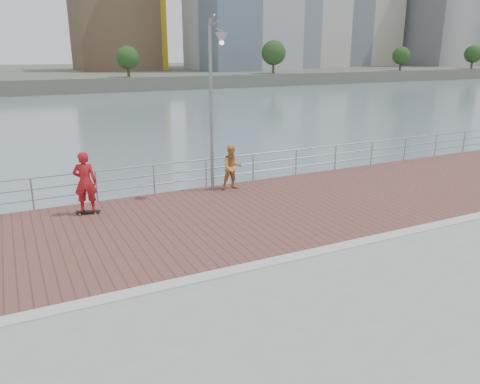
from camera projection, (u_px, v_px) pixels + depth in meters
name	position (u px, v px, depth m)	size (l,w,h in m)	color
water	(274.00, 332.00, 12.26)	(400.00, 400.00, 0.00)	slate
brick_lane	(217.00, 218.00, 14.76)	(40.00, 6.80, 0.02)	brown
curb	(276.00, 261.00, 11.67)	(40.00, 0.40, 0.06)	#B7B5AD
far_shore	(26.00, 75.00, 116.84)	(320.00, 95.00, 2.50)	#4C5142
guardrail	(180.00, 173.00, 17.47)	(39.06, 0.06, 1.13)	#8C9EA8
street_lamp	(215.00, 76.00, 16.10)	(0.43, 1.26, 5.95)	gray
skateboard	(88.00, 212.00, 15.09)	(0.78, 0.41, 0.09)	black
skateboarder	(85.00, 182.00, 14.80)	(0.72, 0.47, 1.96)	#AD171C
bystander	(232.00, 168.00, 17.57)	(0.81, 0.63, 1.68)	#CB833B
shoreline_trees	(143.00, 55.00, 83.97)	(169.23, 5.14, 6.85)	#473323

